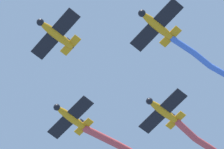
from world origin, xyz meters
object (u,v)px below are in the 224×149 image
at_px(airplane_left_wing, 156,25).
at_px(airplane_slot, 163,111).
at_px(airplane_lead, 56,34).
at_px(airplane_right_wing, 71,117).

relative_size(airplane_left_wing, airplane_slot, 1.00).
distance_m(airplane_lead, airplane_right_wing, 11.08).
height_order(airplane_lead, airplane_right_wing, airplane_right_wing).
distance_m(airplane_left_wing, airplane_slot, 11.08).
bearing_deg(airplane_slot, airplane_left_wing, 43.80).
xyz_separation_m(airplane_lead, airplane_right_wing, (2.64, -10.76, 0.30)).
bearing_deg(airplane_slot, airplane_right_wing, -46.19).
distance_m(airplane_left_wing, airplane_right_wing, 15.68).
xyz_separation_m(airplane_right_wing, airplane_slot, (-10.76, -2.64, -0.50)).
distance_m(airplane_lead, airplane_slot, 15.67).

